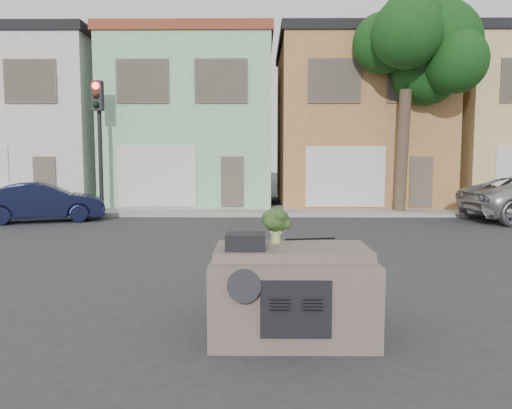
{
  "coord_description": "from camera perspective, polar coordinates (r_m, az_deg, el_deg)",
  "views": [
    {
      "loc": [
        -0.39,
        -9.36,
        2.25
      ],
      "look_at": [
        -0.49,
        0.5,
        1.3
      ],
      "focal_mm": 35.0,
      "sensor_mm": 36.0,
      "label": 1
    }
  ],
  "objects": [
    {
      "name": "tree_near",
      "position": [
        20.0,
        16.53,
        11.03
      ],
      "size": [
        4.4,
        4.0,
        8.5
      ],
      "primitive_type": "cube",
      "color": "#143F14",
      "rests_on": "ground"
    },
    {
      "name": "broccoli",
      "position": [
        6.54,
        2.28,
        -2.34
      ],
      "size": [
        0.4,
        0.4,
        0.48
      ],
      "primitive_type": "cube",
      "rotation": [
        0.0,
        0.0,
        1.55
      ],
      "color": "#233A18",
      "rests_on": "car_dashboard"
    },
    {
      "name": "traffic_signal",
      "position": [
        19.83,
        -17.46,
        6.13
      ],
      "size": [
        0.4,
        0.4,
        5.1
      ],
      "primitive_type": "cube",
      "color": "black",
      "rests_on": "ground"
    },
    {
      "name": "car_dashboard",
      "position": [
        6.59,
        4.02,
        -9.38
      ],
      "size": [
        2.0,
        1.8,
        1.12
      ],
      "primitive_type": "cube",
      "color": "#65544E",
      "rests_on": "ground"
    },
    {
      "name": "townhouse_mint",
      "position": [
        24.11,
        -6.91,
        9.11
      ],
      "size": [
        7.2,
        8.2,
        7.55
      ],
      "primitive_type": "cube",
      "color": "#8DC69E",
      "rests_on": "ground"
    },
    {
      "name": "wiper_arm",
      "position": [
        6.87,
        6.2,
        -3.92
      ],
      "size": [
        0.69,
        0.15,
        0.02
      ],
      "primitive_type": "cube",
      "rotation": [
        0.0,
        0.0,
        0.17
      ],
      "color": "black",
      "rests_on": "car_dashboard"
    },
    {
      "name": "navy_sedan",
      "position": [
        18.78,
        -23.13,
        -1.81
      ],
      "size": [
        4.36,
        2.71,
        1.36
      ],
      "primitive_type": "imported",
      "rotation": [
        0.0,
        0.0,
        1.91
      ],
      "color": "black",
      "rests_on": "ground"
    },
    {
      "name": "townhouse_tan",
      "position": [
        24.31,
        11.13,
        9.01
      ],
      "size": [
        7.2,
        8.2,
        7.55
      ],
      "primitive_type": "cube",
      "color": "#AA7542",
      "rests_on": "ground"
    },
    {
      "name": "ground_plane",
      "position": [
        9.64,
        2.92,
        -8.01
      ],
      "size": [
        120.0,
        120.0,
        0.0
      ],
      "primitive_type": "plane",
      "color": "#303033",
      "rests_on": "ground"
    },
    {
      "name": "townhouse_white",
      "position": [
        26.16,
        -23.61,
        8.4
      ],
      "size": [
        7.2,
        8.2,
        7.55
      ],
      "primitive_type": "cube",
      "color": "silver",
      "rests_on": "ground"
    },
    {
      "name": "instrument_hump",
      "position": [
        6.1,
        -1.2,
        -4.23
      ],
      "size": [
        0.48,
        0.38,
        0.2
      ],
      "primitive_type": "cube",
      "color": "black",
      "rests_on": "car_dashboard"
    },
    {
      "name": "sidewalk",
      "position": [
        19.98,
        1.71,
        -0.73
      ],
      "size": [
        40.0,
        3.0,
        0.15
      ],
      "primitive_type": "cube",
      "color": "gray",
      "rests_on": "ground"
    }
  ]
}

